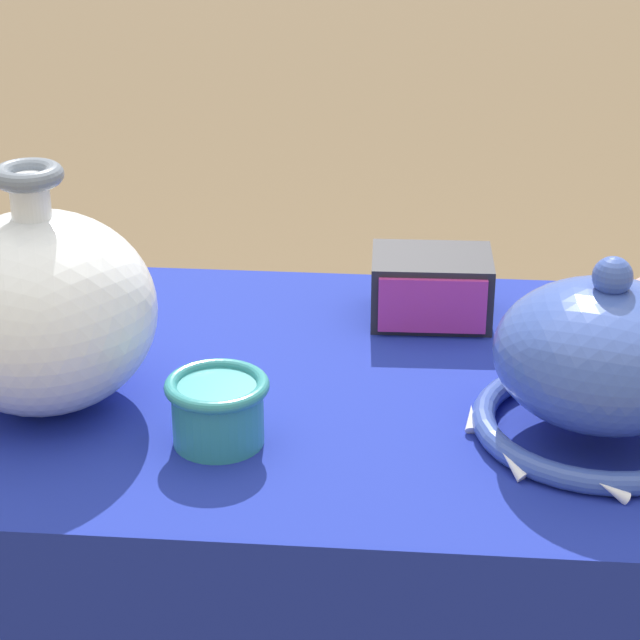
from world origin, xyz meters
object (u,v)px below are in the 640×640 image
Objects in this scene: mosaic_tile_box at (431,288)px; cup_wide_celadon at (68,279)px; vase_tall_bulbous at (42,310)px; cup_wide_teal at (218,408)px; vase_dome_bell at (603,366)px.

cup_wide_celadon is (-0.41, -0.00, -0.00)m from mosaic_tile_box.
cup_wide_teal is at bearing -19.45° from vase_tall_bulbous.
mosaic_tile_box is (-0.16, 0.25, -0.03)m from vase_dome_bell.
cup_wide_celadon is at bearing 178.43° from mosaic_tile_box.
cup_wide_celadon is at bearing 100.48° from vase_tall_bulbous.
cup_wide_teal is at bearing -52.93° from cup_wide_celadon.
vase_tall_bulbous is 0.44m from mosaic_tile_box.
vase_dome_bell is 2.55× the size of cup_wide_teal.
mosaic_tile_box is (0.37, 0.23, -0.06)m from vase_tall_bulbous.
mosaic_tile_box reaches higher than cup_wide_celadon.
vase_dome_bell is 0.29m from mosaic_tile_box.
cup_wide_teal is (-0.35, -0.04, -0.04)m from vase_dome_bell.
cup_wide_teal is at bearing -125.31° from mosaic_tile_box.
vase_dome_bell is (0.53, -0.02, -0.03)m from vase_tall_bulbous.
vase_dome_bell is 0.35m from cup_wide_teal.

